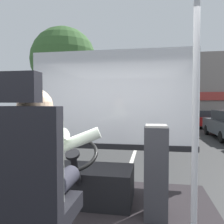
{
  "coord_description": "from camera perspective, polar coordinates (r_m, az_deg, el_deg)",
  "views": [
    {
      "loc": [
        0.58,
        -1.67,
        1.84
      ],
      "look_at": [
        0.0,
        1.65,
        1.7
      ],
      "focal_mm": 35.93,
      "sensor_mm": 36.0,
      "label": 1
    }
  ],
  "objects": [
    {
      "name": "ground",
      "position": [
        10.65,
        6.65,
        -7.73
      ],
      "size": [
        18.0,
        44.0,
        0.06
      ],
      "color": "#343434"
    },
    {
      "name": "driver_seat",
      "position": [
        1.62,
        -19.7,
        -18.93
      ],
      "size": [
        0.48,
        0.48,
        1.34
      ],
      "color": "black",
      "rests_on": "bus_floor"
    },
    {
      "name": "bus_driver",
      "position": [
        1.65,
        -17.88,
        -11.57
      ],
      "size": [
        0.77,
        0.6,
        0.77
      ],
      "color": "#282833",
      "rests_on": "driver_seat"
    },
    {
      "name": "steering_console",
      "position": [
        2.78,
        -6.74,
        -17.51
      ],
      "size": [
        1.1,
        0.97,
        0.79
      ],
      "color": "black",
      "rests_on": "bus_floor"
    },
    {
      "name": "handrail_pole",
      "position": [
        1.69,
        20.48,
        1.13
      ],
      "size": [
        0.04,
        0.04,
        2.26
      ],
      "color": "#B7B7BC",
      "rests_on": "bus_floor"
    },
    {
      "name": "fare_box",
      "position": [
        2.37,
        11.09,
        -14.69
      ],
      "size": [
        0.23,
        0.25,
        0.94
      ],
      "color": "#333338",
      "rests_on": "bus_floor"
    },
    {
      "name": "windshield_panel",
      "position": [
        3.34,
        -0.14,
        0.33
      ],
      "size": [
        2.5,
        0.08,
        1.48
      ],
      "color": "silver"
    },
    {
      "name": "street_tree",
      "position": [
        12.16,
        -12.19,
        12.66
      ],
      "size": [
        3.36,
        3.36,
        5.73
      ],
      "color": "#4C3828",
      "rests_on": "ground"
    },
    {
      "name": "shop_building",
      "position": [
        20.06,
        21.7,
        4.88
      ],
      "size": [
        9.89,
        4.75,
        5.56
      ],
      "color": "gray",
      "rests_on": "ground"
    },
    {
      "name": "parked_car_red",
      "position": [
        18.27,
        21.88,
        -1.52
      ],
      "size": [
        2.01,
        3.8,
        1.27
      ],
      "color": "maroon",
      "rests_on": "ground"
    },
    {
      "name": "parked_car_green",
      "position": [
        23.51,
        19.12,
        -0.72
      ],
      "size": [
        1.9,
        4.06,
        1.22
      ],
      "color": "#195633",
      "rests_on": "ground"
    }
  ]
}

